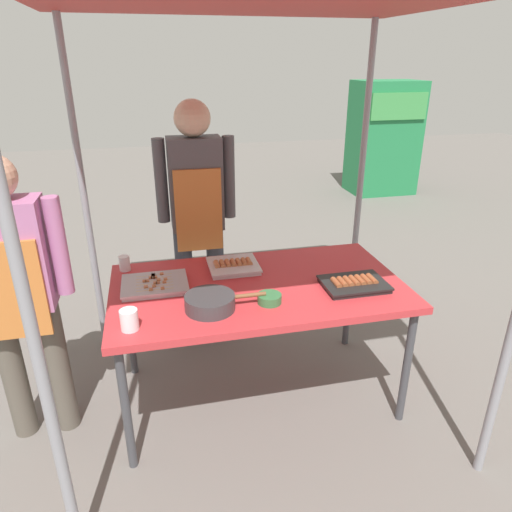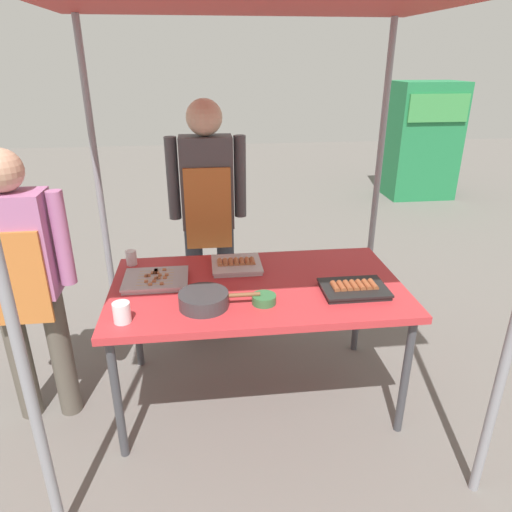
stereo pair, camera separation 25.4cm
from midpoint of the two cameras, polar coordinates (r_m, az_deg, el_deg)
ground_plane at (r=2.97m, az=-2.32°, el=-16.62°), size 18.00×18.00×0.00m
stall_table at (r=2.58m, az=-2.57°, el=-4.63°), size 1.60×0.90×0.75m
stall_canopy at (r=2.29m, az=-3.27°, el=28.03°), size 2.10×1.80×2.20m
tray_grilled_sausages at (r=2.74m, az=-5.46°, el=-1.24°), size 0.29×0.28×0.05m
tray_meat_skewers at (r=2.60m, az=-15.12°, el=-3.49°), size 0.35×0.28×0.04m
tray_pork_links at (r=2.55m, az=9.23°, el=-3.45°), size 0.34×0.25×0.05m
cooking_wok at (r=2.32m, az=-8.79°, el=-5.67°), size 0.41×0.25×0.08m
condiment_bowl at (r=2.36m, az=-1.41°, el=-5.35°), size 0.12×0.12×0.05m
drink_cup_near_edge at (r=2.85m, az=-18.39°, el=-0.92°), size 0.06×0.06×0.09m
drink_cup_by_wok at (r=2.24m, az=-18.56°, el=-7.55°), size 0.08×0.08×0.10m
vendor_woman at (r=3.12m, az=-9.64°, el=6.08°), size 0.52×0.23×1.68m
customer_nearby at (r=2.58m, az=-30.03°, el=-3.08°), size 0.52×0.22×1.52m
neighbor_stall_left at (r=7.29m, az=14.47°, el=13.91°), size 0.92×0.71×1.61m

